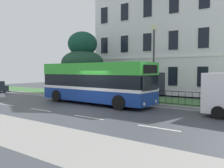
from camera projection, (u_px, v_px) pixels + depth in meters
name	position (u px, v px, depth m)	size (l,w,h in m)	color
ground_plane	(91.00, 108.00, 15.40)	(60.00, 56.00, 0.18)	#3D4147
georgian_townhouse	(175.00, 32.00, 25.34)	(16.39, 8.66, 13.33)	silver
iron_verge_railing	(132.00, 95.00, 17.69)	(15.75, 0.04, 0.97)	black
evergreen_tree	(83.00, 70.00, 23.53)	(5.60, 5.60, 6.44)	#423328
single_decker_bus	(96.00, 82.00, 17.08)	(9.39, 3.00, 3.06)	navy
street_lamp_post	(154.00, 57.00, 17.50)	(0.36, 0.24, 5.88)	#333338
litter_bin	(83.00, 90.00, 21.42)	(0.49, 0.49, 1.11)	black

